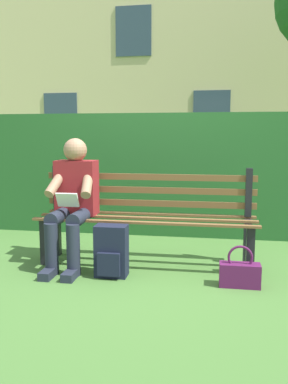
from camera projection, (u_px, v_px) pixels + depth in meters
ground at (146, 264)px, 3.81m from camera, size 60.00×60.00×0.00m
park_bench at (147, 214)px, 3.81m from camera, size 2.04×0.46×0.91m
person_seated at (73, 198)px, 3.73m from camera, size 0.44×0.73×1.19m
hedge_backdrop at (194, 171)px, 5.02m from camera, size 6.09×0.73×1.55m
building_facade at (144, 72)px, 11.62m from camera, size 7.83×3.25×6.08m
backpack at (111, 251)px, 3.46m from camera, size 0.28×0.24×0.45m
handbag at (240, 273)px, 3.24m from camera, size 0.32×0.13×0.34m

